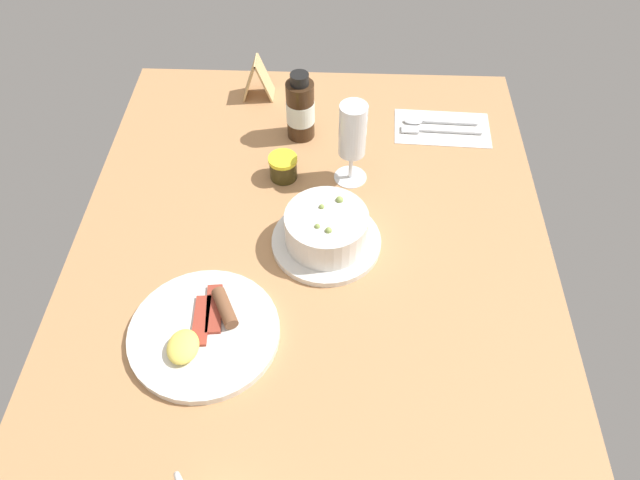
% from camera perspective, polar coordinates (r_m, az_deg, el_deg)
% --- Properties ---
extents(ground_plane, '(1.10, 0.84, 0.03)m').
position_cam_1_polar(ground_plane, '(1.05, -0.89, -2.21)').
color(ground_plane, '#B27F51').
extents(porridge_bowl, '(0.19, 0.19, 0.08)m').
position_cam_1_polar(porridge_bowl, '(1.03, 0.61, 0.95)').
color(porridge_bowl, silver).
rests_on(porridge_bowl, ground_plane).
extents(cutlery_setting, '(0.12, 0.20, 0.01)m').
position_cam_1_polar(cutlery_setting, '(1.31, 11.26, 10.40)').
color(cutlery_setting, silver).
rests_on(cutlery_setting, ground_plane).
extents(wine_glass, '(0.06, 0.06, 0.17)m').
position_cam_1_polar(wine_glass, '(1.10, 3.09, 9.95)').
color(wine_glass, white).
rests_on(wine_glass, ground_plane).
extents(jam_jar, '(0.06, 0.06, 0.05)m').
position_cam_1_polar(jam_jar, '(1.16, -3.50, 6.88)').
color(jam_jar, '#363114').
rests_on(jam_jar, ground_plane).
extents(sauce_bottle_brown, '(0.06, 0.06, 0.15)m').
position_cam_1_polar(sauce_bottle_brown, '(1.23, -1.87, 12.26)').
color(sauce_bottle_brown, '#382314').
rests_on(sauce_bottle_brown, ground_plane).
extents(breakfast_plate, '(0.23, 0.23, 0.04)m').
position_cam_1_polar(breakfast_plate, '(0.96, -10.94, -8.57)').
color(breakfast_plate, silver).
rests_on(breakfast_plate, ground_plane).
extents(menu_card, '(0.05, 0.07, 0.09)m').
position_cam_1_polar(menu_card, '(1.36, -5.92, 14.97)').
color(menu_card, tan).
rests_on(menu_card, ground_plane).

